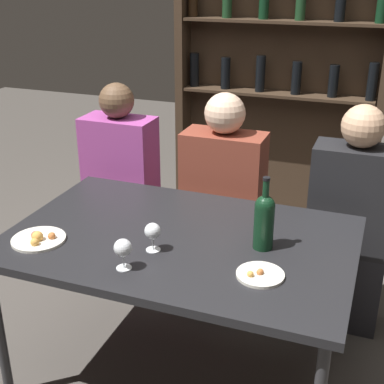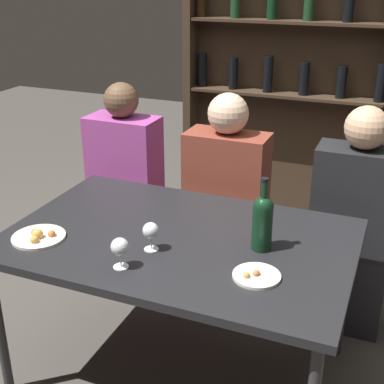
{
  "view_description": "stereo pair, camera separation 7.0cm",
  "coord_description": "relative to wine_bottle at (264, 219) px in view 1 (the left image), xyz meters",
  "views": [
    {
      "loc": [
        0.76,
        -1.88,
        1.8
      ],
      "look_at": [
        0.0,
        0.14,
        0.88
      ],
      "focal_mm": 50.0,
      "sensor_mm": 36.0,
      "label": 1
    },
    {
      "loc": [
        0.82,
        -1.86,
        1.8
      ],
      "look_at": [
        0.0,
        0.14,
        0.88
      ],
      "focal_mm": 50.0,
      "sensor_mm": 36.0,
      "label": 2
    }
  ],
  "objects": [
    {
      "name": "ground_plane",
      "position": [
        -0.35,
        -0.03,
        -0.86
      ],
      "size": [
        10.0,
        10.0,
        0.0
      ],
      "primitive_type": "plane",
      "color": "#47423D"
    },
    {
      "name": "dining_table",
      "position": [
        -0.35,
        -0.03,
        -0.18
      ],
      "size": [
        1.47,
        0.96,
        0.73
      ],
      "color": "black",
      "rests_on": "ground_plane"
    },
    {
      "name": "wine_rack_wall",
      "position": [
        -0.35,
        1.88,
        0.3
      ],
      "size": [
        1.49,
        0.21,
        2.21
      ],
      "color": "#38281C",
      "rests_on": "ground_plane"
    },
    {
      "name": "wine_bottle",
      "position": [
        0.0,
        0.0,
        0.0
      ],
      "size": [
        0.08,
        0.08,
        0.31
      ],
      "color": "black",
      "rests_on": "dining_table"
    },
    {
      "name": "wine_glass_0",
      "position": [
        -0.41,
        -0.18,
        -0.05
      ],
      "size": [
        0.07,
        0.07,
        0.12
      ],
      "color": "silver",
      "rests_on": "dining_table"
    },
    {
      "name": "wine_glass_1",
      "position": [
        -0.46,
        -0.35,
        -0.04
      ],
      "size": [
        0.07,
        0.07,
        0.13
      ],
      "color": "silver",
      "rests_on": "dining_table"
    },
    {
      "name": "food_plate_0",
      "position": [
        -0.9,
        -0.28,
        -0.12
      ],
      "size": [
        0.23,
        0.23,
        0.05
      ],
      "color": "silver",
      "rests_on": "dining_table"
    },
    {
      "name": "food_plate_1",
      "position": [
        0.04,
        -0.22,
        -0.12
      ],
      "size": [
        0.18,
        0.18,
        0.03
      ],
      "color": "silver",
      "rests_on": "dining_table"
    },
    {
      "name": "seated_person_left",
      "position": [
        -0.99,
        0.64,
        -0.29
      ],
      "size": [
        0.41,
        0.22,
        1.21
      ],
      "color": "#26262B",
      "rests_on": "ground_plane"
    },
    {
      "name": "seated_person_center",
      "position": [
        -0.37,
        0.64,
        -0.29
      ],
      "size": [
        0.44,
        0.22,
        1.21
      ],
      "color": "#26262B",
      "rests_on": "ground_plane"
    },
    {
      "name": "seated_person_right",
      "position": [
        0.31,
        0.64,
        -0.29
      ],
      "size": [
        0.43,
        0.22,
        1.21
      ],
      "color": "#26262B",
      "rests_on": "ground_plane"
    }
  ]
}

